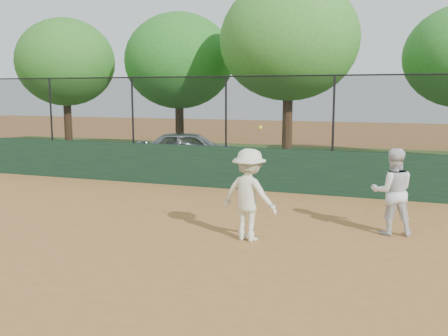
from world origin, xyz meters
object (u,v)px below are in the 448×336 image
(parked_car, at_px, (191,149))
(tree_1, at_px, (179,61))
(player_main, at_px, (249,195))
(tree_0, at_px, (65,62))
(player_second, at_px, (392,192))
(tree_2, at_px, (289,40))

(parked_car, bearing_deg, tree_1, 13.02)
(player_main, distance_m, tree_0, 15.75)
(player_second, height_order, tree_0, tree_0)
(tree_2, bearing_deg, tree_1, 162.26)
(tree_2, bearing_deg, tree_0, 174.09)
(tree_1, height_order, tree_2, tree_2)
(tree_2, bearing_deg, player_main, -81.80)
(tree_0, relative_size, tree_2, 0.89)
(player_second, height_order, tree_1, tree_1)
(parked_car, height_order, player_main, player_main)
(parked_car, distance_m, tree_2, 5.23)
(parked_car, height_order, tree_0, tree_0)
(player_second, xyz_separation_m, tree_2, (-3.81, 7.79, 3.71))
(player_second, relative_size, tree_2, 0.25)
(tree_1, bearing_deg, tree_0, -174.16)
(player_main, bearing_deg, player_second, 27.62)
(player_main, distance_m, tree_2, 9.90)
(parked_car, xyz_separation_m, tree_1, (-1.71, 2.77, 3.34))
(player_second, relative_size, player_main, 0.77)
(player_second, height_order, tree_2, tree_2)
(parked_car, relative_size, player_second, 2.36)
(player_second, xyz_separation_m, player_main, (-2.50, -1.31, 0.02))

